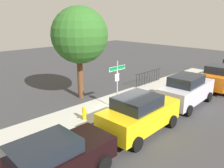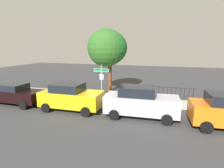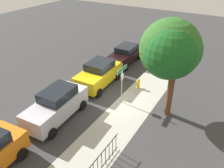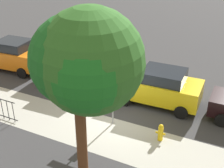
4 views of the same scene
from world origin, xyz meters
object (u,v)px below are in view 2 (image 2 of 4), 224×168
(car_black, at_px, (15,94))
(car_silver, at_px, (140,102))
(fire_hydrant, at_px, (78,93))
(car_yellow, at_px, (71,97))
(shade_tree, at_px, (107,48))
(street_sign, at_px, (101,77))

(car_black, height_order, car_silver, car_silver)
(car_black, relative_size, fire_hydrant, 5.72)
(car_silver, height_order, fire_hydrant, car_silver)
(car_yellow, relative_size, car_silver, 0.94)
(shade_tree, distance_m, car_yellow, 6.52)
(street_sign, relative_size, shade_tree, 0.49)
(car_black, distance_m, fire_hydrant, 4.84)
(shade_tree, bearing_deg, fire_hydrant, -125.03)
(street_sign, height_order, car_silver, street_sign)
(shade_tree, distance_m, fire_hydrant, 5.05)
(car_yellow, bearing_deg, car_black, 179.97)
(street_sign, distance_m, fire_hydrant, 2.82)
(car_black, xyz_separation_m, car_yellow, (4.80, 0.16, 0.12))
(car_black, relative_size, car_yellow, 1.03)
(shade_tree, bearing_deg, car_black, -134.27)
(car_silver, xyz_separation_m, fire_hydrant, (-5.88, 2.79, -0.59))
(car_yellow, bearing_deg, fire_hydrant, 108.53)
(fire_hydrant, bearing_deg, car_black, -140.52)
(car_yellow, bearing_deg, shade_tree, 79.97)
(car_silver, bearing_deg, car_black, 178.56)
(car_black, relative_size, car_silver, 0.98)
(street_sign, relative_size, car_silver, 0.65)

